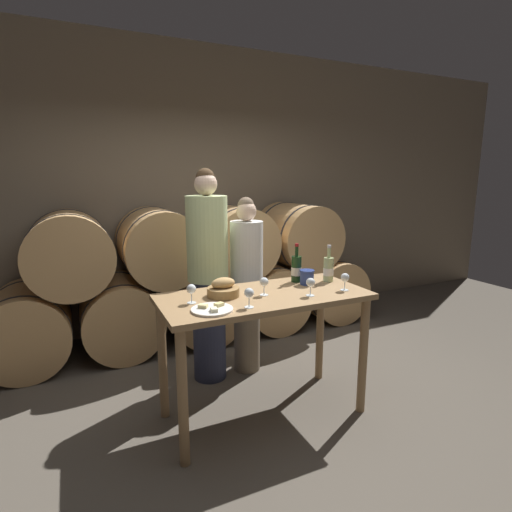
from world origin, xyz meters
The scene contains 16 objects.
ground_plane centered at (0.00, 0.00, 0.00)m, with size 10.00×10.00×0.00m, color #564F44.
stone_wall_back centered at (0.00, 2.18, 1.60)m, with size 10.00×0.12×3.20m.
barrel_stack centered at (0.00, 1.62, 0.68)m, with size 4.06×0.87×1.44m.
tasting_table centered at (0.00, 0.00, 0.79)m, with size 1.48×0.68×0.93m.
person_left centered at (-0.18, 0.70, 0.93)m, with size 0.34×0.34×1.82m.
person_right centered at (0.17, 0.70, 0.81)m, with size 0.29×0.29×1.58m.
wine_bottle_red centered at (0.38, 0.20, 1.04)m, with size 0.08×0.08×0.31m.
wine_bottle_white centered at (0.61, 0.10, 1.03)m, with size 0.08×0.08×0.29m.
blue_crock centered at (0.41, 0.09, 0.99)m, with size 0.11×0.11×0.11m.
bread_basket centered at (-0.28, 0.07, 0.98)m, with size 0.22×0.22×0.13m.
cheese_plate centered at (-0.45, -0.18, 0.94)m, with size 0.26×0.26×0.04m.
wine_glass_far_left centered at (-0.52, 0.02, 1.02)m, with size 0.06×0.06×0.13m.
wine_glass_left centered at (-0.22, -0.22, 1.02)m, with size 0.06×0.06×0.13m.
wine_glass_center centered at (-0.01, -0.02, 1.02)m, with size 0.06×0.06×0.13m.
wine_glass_right centered at (0.27, -0.17, 1.02)m, with size 0.06×0.06×0.13m.
wine_glass_far_right centered at (0.57, -0.16, 1.02)m, with size 0.06×0.06×0.13m.
Camera 1 is at (-1.20, -2.43, 1.75)m, focal length 28.00 mm.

